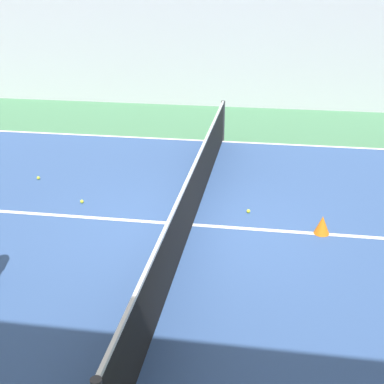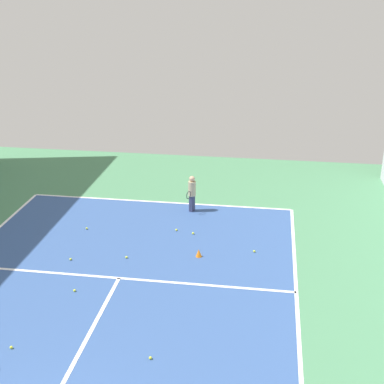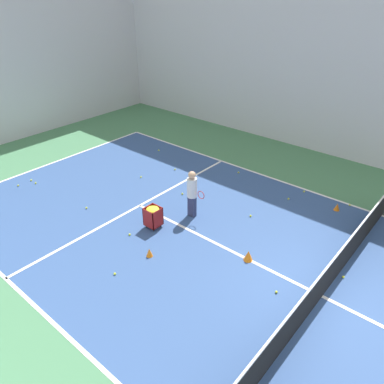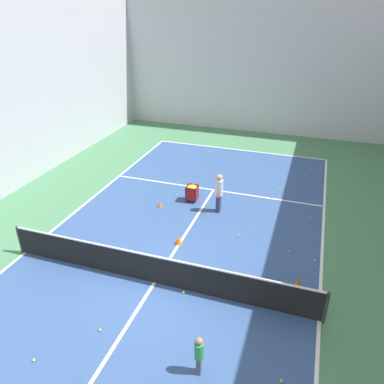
# 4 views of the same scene
# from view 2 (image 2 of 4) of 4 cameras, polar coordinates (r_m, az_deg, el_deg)

# --- Properties ---
(line_baseline_near) EXTENTS (9.79, 0.10, 0.00)m
(line_baseline_near) POSITION_cam_2_polar(r_m,az_deg,el_deg) (20.08, -3.49, -1.07)
(line_baseline_near) COLOR white
(line_baseline_near) RESTS_ON ground
(line_service_near) EXTENTS (9.79, 0.10, 0.00)m
(line_service_near) POSITION_cam_2_polar(r_m,az_deg,el_deg) (15.29, -7.79, -9.09)
(line_service_near) COLOR white
(line_service_near) RESTS_ON ground
(player_near_baseline) EXTENTS (0.35, 0.62, 1.34)m
(player_near_baseline) POSITION_cam_2_polar(r_m,az_deg,el_deg) (18.98, -0.01, 0.08)
(player_near_baseline) COLOR #2D3351
(player_near_baseline) RESTS_ON ground
(training_cone_1) EXTENTS (0.19, 0.19, 0.25)m
(training_cone_1) POSITION_cam_2_polar(r_m,az_deg,el_deg) (16.18, 0.73, -6.51)
(training_cone_1) COLOR orange
(training_cone_1) RESTS_ON ground
(tennis_ball_0) EXTENTS (0.07, 0.07, 0.07)m
(tennis_ball_0) POSITION_cam_2_polar(r_m,az_deg,el_deg) (16.25, -7.00, -6.92)
(tennis_ball_0) COLOR yellow
(tennis_ball_0) RESTS_ON ground
(tennis_ball_2) EXTENTS (0.07, 0.07, 0.07)m
(tennis_ball_2) POSITION_cam_2_polar(r_m,az_deg,el_deg) (17.80, -1.68, -4.06)
(tennis_ball_2) COLOR yellow
(tennis_ball_2) RESTS_ON ground
(tennis_ball_3) EXTENTS (0.07, 0.07, 0.07)m
(tennis_ball_3) POSITION_cam_2_polar(r_m,az_deg,el_deg) (17.56, 0.11, -4.42)
(tennis_ball_3) COLOR yellow
(tennis_ball_3) RESTS_ON ground
(tennis_ball_6) EXTENTS (0.07, 0.07, 0.07)m
(tennis_ball_6) POSITION_cam_2_polar(r_m,az_deg,el_deg) (16.43, -12.83, -7.00)
(tennis_ball_6) COLOR yellow
(tennis_ball_6) RESTS_ON ground
(tennis_ball_7) EXTENTS (0.07, 0.07, 0.07)m
(tennis_ball_7) POSITION_cam_2_polar(r_m,az_deg,el_deg) (12.36, -4.46, -17.23)
(tennis_ball_7) COLOR yellow
(tennis_ball_7) RESTS_ON ground
(tennis_ball_16) EXTENTS (0.07, 0.07, 0.07)m
(tennis_ball_16) POSITION_cam_2_polar(r_m,az_deg,el_deg) (18.24, -11.17, -3.82)
(tennis_ball_16) COLOR yellow
(tennis_ball_16) RESTS_ON ground
(tennis_ball_17) EXTENTS (0.07, 0.07, 0.07)m
(tennis_ball_17) POSITION_cam_2_polar(r_m,az_deg,el_deg) (13.25, -18.72, -15.42)
(tennis_ball_17) COLOR yellow
(tennis_ball_17) RESTS_ON ground
(tennis_ball_18) EXTENTS (0.07, 0.07, 0.07)m
(tennis_ball_18) POSITION_cam_2_polar(r_m,az_deg,el_deg) (14.89, -12.42, -10.22)
(tennis_ball_18) COLOR yellow
(tennis_ball_18) RESTS_ON ground
(tennis_ball_20) EXTENTS (0.07, 0.07, 0.07)m
(tennis_ball_20) POSITION_cam_2_polar(r_m,az_deg,el_deg) (16.57, 6.66, -6.29)
(tennis_ball_20) COLOR yellow
(tennis_ball_20) RESTS_ON ground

